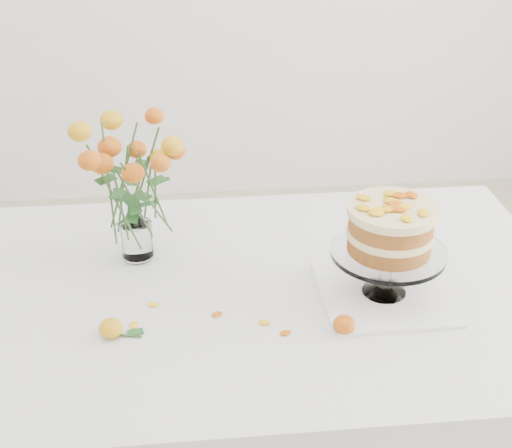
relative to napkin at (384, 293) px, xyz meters
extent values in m
cube|color=tan|center=(-0.26, 0.06, -0.03)|extent=(1.40, 0.90, 0.04)
cylinder|color=tan|center=(-0.88, 0.43, -0.41)|extent=(0.06, 0.06, 0.71)
cylinder|color=tan|center=(0.36, 0.43, -0.41)|extent=(0.06, 0.06, 0.71)
cube|color=white|center=(-0.26, 0.06, -0.01)|extent=(1.42, 0.92, 0.01)
cube|color=white|center=(-0.26, 0.52, -0.11)|extent=(1.42, 0.01, 0.20)
cube|color=white|center=(0.00, 0.00, 0.00)|extent=(0.29, 0.29, 0.01)
cylinder|color=silver|center=(0.00, 0.00, 0.06)|extent=(0.03, 0.03, 0.08)
cylinder|color=silver|center=(0.00, 0.00, 0.11)|extent=(0.26, 0.26, 0.01)
cylinder|color=#AA5F26|center=(0.00, 0.00, 0.13)|extent=(0.24, 0.24, 0.04)
cylinder|color=beige|center=(0.00, 0.00, 0.16)|extent=(0.25, 0.25, 0.02)
cylinder|color=#AA5F26|center=(0.00, 0.00, 0.19)|extent=(0.24, 0.24, 0.04)
cylinder|color=beige|center=(0.00, 0.00, 0.21)|extent=(0.26, 0.26, 0.02)
cylinder|color=silver|center=(-0.56, 0.22, 0.00)|extent=(0.06, 0.06, 0.01)
cylinder|color=silver|center=(-0.56, 0.22, 0.05)|extent=(0.08, 0.08, 0.09)
ellipsoid|color=yellow|center=(-0.61, -0.09, 0.02)|extent=(0.05, 0.05, 0.04)
cylinder|color=#2F5321|center=(-0.57, -0.10, 0.00)|extent=(0.06, 0.02, 0.00)
ellipsoid|color=#B92D09|center=(-0.12, -0.13, 0.02)|extent=(0.05, 0.05, 0.04)
cylinder|color=#2F5321|center=(-0.09, -0.12, 0.00)|extent=(0.06, 0.01, 0.00)
ellipsoid|color=yellow|center=(-0.38, -0.04, 0.00)|extent=(0.03, 0.02, 0.00)
ellipsoid|color=yellow|center=(-0.28, -0.08, 0.00)|extent=(0.03, 0.02, 0.00)
ellipsoid|color=yellow|center=(-0.24, -0.12, 0.00)|extent=(0.03, 0.02, 0.00)
ellipsoid|color=yellow|center=(-0.52, 0.01, 0.00)|extent=(0.03, 0.02, 0.00)
ellipsoid|color=yellow|center=(-0.56, -0.06, 0.00)|extent=(0.03, 0.02, 0.00)
ellipsoid|color=yellow|center=(0.04, -0.02, 0.00)|extent=(0.03, 0.02, 0.00)
camera|label=1|loc=(-0.42, -1.30, 0.93)|focal=50.00mm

